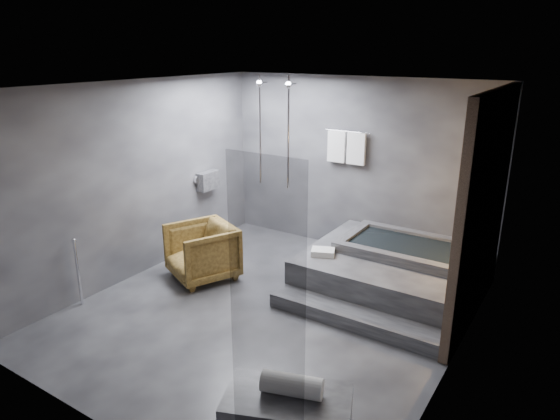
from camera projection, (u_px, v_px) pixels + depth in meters
The scene contains 7 objects.
room at pixel (308, 180), 5.84m from camera, with size 5.00×5.04×2.82m.
tub_deck at pixel (390, 271), 6.93m from camera, with size 2.20×2.00×0.50m, color #2C2C2F.
tub_step at pixel (353, 318), 6.04m from camera, with size 2.20×0.36×0.18m, color #2C2C2F.
concrete_bench at pixel (287, 419), 4.19m from camera, with size 1.05×0.58×0.47m, color #2E2E30.
driftwood_chair at pixel (202, 252), 7.18m from camera, with size 0.86×0.89×0.81m, color #442F11.
rolled_towel at pixel (292, 385), 4.11m from camera, with size 0.18×0.18×0.51m, color white.
deck_towel at pixel (323, 252), 6.82m from camera, with size 0.31×0.23×0.08m, color silver.
Camera 1 is at (3.19, -4.69, 3.22)m, focal length 32.00 mm.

